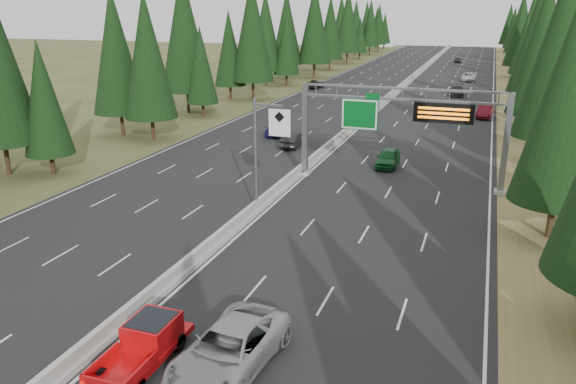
# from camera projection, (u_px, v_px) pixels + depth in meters

# --- Properties ---
(road) EXTENTS (32.00, 260.00, 0.08)m
(road) POSITION_uv_depth(u_px,v_px,m) (389.00, 98.00, 88.77)
(road) COLOR black
(road) RESTS_ON ground
(shoulder_right) EXTENTS (3.60, 260.00, 0.06)m
(shoulder_right) POSITION_uv_depth(u_px,v_px,m) (509.00, 105.00, 83.16)
(shoulder_right) COLOR olive
(shoulder_right) RESTS_ON ground
(shoulder_left) EXTENTS (3.60, 260.00, 0.06)m
(shoulder_left) POSITION_uv_depth(u_px,v_px,m) (284.00, 93.00, 94.39)
(shoulder_left) COLOR #3A441F
(shoulder_left) RESTS_ON ground
(median_barrier) EXTENTS (0.70, 260.00, 0.85)m
(median_barrier) POSITION_uv_depth(u_px,v_px,m) (389.00, 96.00, 88.66)
(median_barrier) COLOR gray
(median_barrier) RESTS_ON road
(sign_gantry) EXTENTS (16.75, 0.98, 7.80)m
(sign_gantry) POSITION_uv_depth(u_px,v_px,m) (409.00, 122.00, 43.92)
(sign_gantry) COLOR slate
(sign_gantry) RESTS_ON road
(hov_sign_pole) EXTENTS (2.80, 0.50, 8.00)m
(hov_sign_pole) POSITION_uv_depth(u_px,v_px,m) (263.00, 149.00, 37.84)
(hov_sign_pole) COLOR slate
(hov_sign_pole) RESTS_ON road
(tree_row_right) EXTENTS (12.19, 242.05, 18.80)m
(tree_row_right) POSITION_uv_depth(u_px,v_px,m) (561.00, 47.00, 64.54)
(tree_row_right) COLOR black
(tree_row_right) RESTS_ON ground
(tree_row_left) EXTENTS (12.16, 242.30, 18.85)m
(tree_row_left) POSITION_uv_depth(u_px,v_px,m) (230.00, 38.00, 82.63)
(tree_row_left) COLOR black
(tree_row_left) RESTS_ON ground
(silver_minivan) EXTENTS (3.52, 6.69, 1.79)m
(silver_minivan) POSITION_uv_depth(u_px,v_px,m) (230.00, 349.00, 22.15)
(silver_minivan) COLOR #A6A7AB
(silver_minivan) RESTS_ON road
(red_pickup) EXTENTS (1.86, 5.21, 1.70)m
(red_pickup) POSITION_uv_depth(u_px,v_px,m) (147.00, 340.00, 22.64)
(red_pickup) COLOR black
(red_pickup) RESTS_ON road
(car_ahead_green) EXTENTS (1.93, 4.65, 1.57)m
(car_ahead_green) POSITION_uv_depth(u_px,v_px,m) (388.00, 158.00, 50.60)
(car_ahead_green) COLOR #12521F
(car_ahead_green) RESTS_ON road
(car_ahead_dkred) EXTENTS (2.19, 5.15, 1.65)m
(car_ahead_dkred) POSITION_uv_depth(u_px,v_px,m) (485.00, 111.00, 72.85)
(car_ahead_dkred) COLOR #560C17
(car_ahead_dkred) RESTS_ON road
(car_ahead_dkgrey) EXTENTS (2.56, 5.70, 1.62)m
(car_ahead_dkgrey) POSITION_uv_depth(u_px,v_px,m) (457.00, 91.00, 90.70)
(car_ahead_dkgrey) COLOR black
(car_ahead_dkgrey) RESTS_ON road
(car_ahead_white) EXTENTS (2.57, 5.51, 1.53)m
(car_ahead_white) POSITION_uv_depth(u_px,v_px,m) (469.00, 77.00, 109.14)
(car_ahead_white) COLOR white
(car_ahead_white) RESTS_ON road
(car_ahead_far) EXTENTS (1.95, 4.19, 1.39)m
(car_ahead_far) POSITION_uv_depth(u_px,v_px,m) (458.00, 60.00, 144.70)
(car_ahead_far) COLOR black
(car_ahead_far) RESTS_ON road
(car_onc_near) EXTENTS (1.78, 4.60, 1.49)m
(car_onc_near) POSITION_uv_depth(u_px,v_px,m) (293.00, 140.00, 57.71)
(car_onc_near) COLOR black
(car_onc_near) RESTS_ON road
(car_onc_blue) EXTENTS (2.41, 4.97, 1.39)m
(car_onc_blue) POSITION_uv_depth(u_px,v_px,m) (277.00, 129.00, 62.98)
(car_onc_blue) COLOR navy
(car_onc_blue) RESTS_ON road
(car_onc_white) EXTENTS (1.86, 3.94, 1.30)m
(car_onc_white) POSITION_uv_depth(u_px,v_px,m) (359.00, 110.00, 75.06)
(car_onc_white) COLOR silver
(car_onc_white) RESTS_ON road
(car_onc_far) EXTENTS (2.84, 5.36, 1.44)m
(car_onc_far) POSITION_uv_depth(u_px,v_px,m) (315.00, 84.00, 99.36)
(car_onc_far) COLOR black
(car_onc_far) RESTS_ON road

